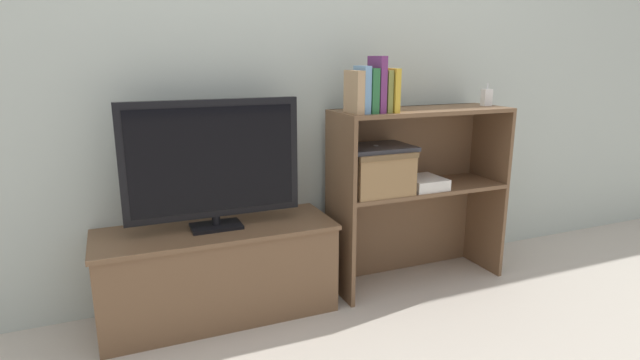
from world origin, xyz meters
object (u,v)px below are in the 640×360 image
(book_skyblue, at_px, (362,90))
(book_olive, at_px, (383,91))
(magazine_stack, at_px, (424,183))
(tv_stand, at_px, (219,272))
(book_mustard, at_px, (389,90))
(baby_monitor, at_px, (487,97))
(storage_basket_left, at_px, (375,169))
(tv, at_px, (213,162))
(laptop, at_px, (376,148))
(book_tan, at_px, (354,92))
(book_plum, at_px, (377,85))
(book_forest, at_px, (369,91))

(book_skyblue, height_order, book_olive, book_skyblue)
(book_skyblue, distance_m, magazine_stack, 0.60)
(magazine_stack, bearing_deg, book_skyblue, -179.05)
(tv_stand, xyz_separation_m, book_olive, (0.78, -0.08, 0.79))
(book_mustard, distance_m, baby_monitor, 0.62)
(storage_basket_left, bearing_deg, tv, 177.12)
(book_skyblue, bearing_deg, book_olive, -0.00)
(laptop, bearing_deg, baby_monitor, 1.30)
(book_skyblue, distance_m, baby_monitor, 0.76)
(book_tan, distance_m, magazine_stack, 0.61)
(book_plum, bearing_deg, magazine_stack, 1.20)
(tv_stand, distance_m, baby_monitor, 1.61)
(book_olive, height_order, storage_basket_left, book_olive)
(book_plum, xyz_separation_m, book_olive, (0.04, 0.00, -0.03))
(tv_stand, height_order, book_forest, book_forest)
(book_plum, relative_size, laptop, 0.73)
(book_mustard, height_order, magazine_stack, book_mustard)
(book_skyblue, bearing_deg, baby_monitor, 4.08)
(book_plum, xyz_separation_m, storage_basket_left, (0.03, 0.04, -0.41))
(tv_stand, height_order, book_tan, book_tan)
(book_olive, bearing_deg, baby_monitor, 4.77)
(tv_stand, height_order, book_plum, book_plum)
(tv, height_order, baby_monitor, baby_monitor)
(laptop, bearing_deg, magazine_stack, -7.22)
(book_mustard, bearing_deg, book_olive, 180.00)
(tv, height_order, book_mustard, book_mustard)
(laptop, bearing_deg, storage_basket_left, 180.00)
(book_skyblue, height_order, storage_basket_left, book_skyblue)
(book_tan, bearing_deg, tv, 172.95)
(book_skyblue, height_order, baby_monitor, book_skyblue)
(book_forest, height_order, book_plum, book_plum)
(tv, distance_m, magazine_stack, 1.05)
(tv, distance_m, storage_basket_left, 0.78)
(book_forest, relative_size, magazine_stack, 1.00)
(tv_stand, distance_m, book_forest, 1.07)
(book_olive, bearing_deg, magazine_stack, 1.37)
(book_plum, bearing_deg, book_skyblue, 180.00)
(book_tan, relative_size, book_skyblue, 0.91)
(tv_stand, xyz_separation_m, laptop, (0.77, -0.04, 0.52))
(laptop, bearing_deg, book_plum, -123.03)
(magazine_stack, bearing_deg, book_plum, -178.80)
(baby_monitor, bearing_deg, tv_stand, 178.98)
(book_mustard, bearing_deg, magazine_stack, 1.56)
(book_mustard, bearing_deg, tv, 174.52)
(book_forest, relative_size, baby_monitor, 1.73)
(storage_basket_left, height_order, laptop, laptop)
(book_olive, xyz_separation_m, laptop, (-0.01, 0.04, -0.27))
(tv, bearing_deg, laptop, -2.88)
(book_olive, bearing_deg, tv, 174.30)
(book_olive, bearing_deg, book_mustard, -0.00)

